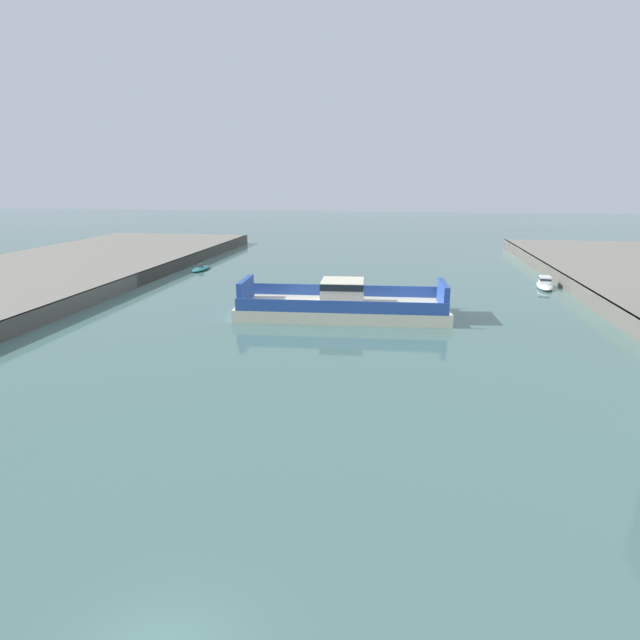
% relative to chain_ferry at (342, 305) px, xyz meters
% --- Properties ---
extents(chain_ferry, '(19.76, 8.22, 3.35)m').
position_rel_chain_ferry_xyz_m(chain_ferry, '(0.00, 0.00, 0.00)').
color(chain_ferry, beige).
rests_on(chain_ferry, ground).
extents(moored_boat_near_left, '(2.50, 5.64, 1.32)m').
position_rel_chain_ferry_xyz_m(moored_boat_near_left, '(22.10, 16.39, -0.55)').
color(moored_boat_near_left, white).
rests_on(moored_boat_near_left, ground).
extents(moored_boat_mid_left, '(1.85, 5.10, 0.88)m').
position_rel_chain_ferry_xyz_m(moored_boat_mid_left, '(-22.63, 21.74, -0.84)').
color(moored_boat_mid_left, '#237075').
rests_on(moored_boat_mid_left, ground).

